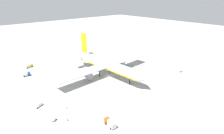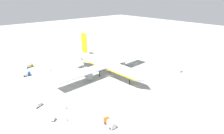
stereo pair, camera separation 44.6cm
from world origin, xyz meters
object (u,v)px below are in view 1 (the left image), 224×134
(baggage_cart_1, at_px, (54,119))
(ground_worker_1, at_px, (67,119))
(service_van, at_px, (38,105))
(ground_worker_0, at_px, (112,134))
(service_truck_2, at_px, (110,123))
(airliner, at_px, (107,65))
(service_truck_0, at_px, (29,66))
(ground_worker_3, at_px, (67,107))
(traffic_cone_0, at_px, (49,73))
(traffic_cone_1, at_px, (37,71))
(baggage_cart_0, at_px, (181,71))
(traffic_cone_2, at_px, (51,69))
(ground_worker_2, at_px, (50,70))
(service_truck_1, at_px, (27,74))
(traffic_cone_3, at_px, (131,117))

(baggage_cart_1, bearing_deg, ground_worker_1, 47.65)
(service_van, distance_m, ground_worker_0, 42.98)
(service_truck_2, height_order, baggage_cart_1, service_truck_2)
(service_truck_2, height_order, ground_worker_0, service_truck_2)
(airliner, height_order, service_truck_0, airliner)
(ground_worker_3, bearing_deg, traffic_cone_0, 164.96)
(airliner, relative_size, traffic_cone_1, 141.95)
(service_van, bearing_deg, airliner, 99.06)
(service_truck_0, distance_m, baggage_cart_0, 115.95)
(traffic_cone_1, bearing_deg, airliner, 40.76)
(service_truck_2, relative_size, traffic_cone_2, 11.94)
(airliner, bearing_deg, service_truck_0, -144.87)
(service_van, distance_m, traffic_cone_2, 52.10)
(ground_worker_3, height_order, traffic_cone_2, ground_worker_3)
(ground_worker_3, relative_size, traffic_cone_1, 3.09)
(ground_worker_1, xyz_separation_m, traffic_cone_2, (-64.67, 21.95, -0.61))
(service_van, bearing_deg, baggage_cart_0, 76.43)
(service_van, height_order, ground_worker_3, service_van)
(airliner, distance_m, traffic_cone_0, 42.34)
(airliner, xyz_separation_m, ground_worker_0, (49.07, -38.55, -6.76))
(ground_worker_2, relative_size, traffic_cone_2, 3.12)
(service_truck_0, bearing_deg, ground_worker_2, 26.26)
(service_truck_1, distance_m, traffic_cone_3, 83.31)
(airliner, height_order, service_truck_1, airliner)
(ground_worker_3, height_order, traffic_cone_3, ground_worker_3)
(airliner, distance_m, baggage_cart_1, 57.43)
(service_truck_1, bearing_deg, ground_worker_0, 3.11)
(traffic_cone_3, bearing_deg, traffic_cone_2, -178.93)
(airliner, distance_m, service_van, 53.29)
(baggage_cart_0, bearing_deg, service_truck_0, -135.72)
(ground_worker_1, height_order, traffic_cone_3, ground_worker_1)
(traffic_cone_1, bearing_deg, service_truck_0, -171.05)
(service_truck_1, height_order, ground_worker_0, service_truck_1)
(baggage_cart_0, distance_m, traffic_cone_2, 97.53)
(airliner, height_order, traffic_cone_0, airliner)
(traffic_cone_0, bearing_deg, baggage_cart_1, -22.38)
(ground_worker_3, height_order, traffic_cone_1, ground_worker_3)
(ground_worker_2, relative_size, ground_worker_3, 1.01)
(service_truck_2, bearing_deg, service_truck_1, -174.18)
(service_truck_2, bearing_deg, ground_worker_3, -162.96)
(service_truck_0, height_order, traffic_cone_2, service_truck_0)
(ground_worker_2, bearing_deg, service_van, -31.27)
(airliner, relative_size, traffic_cone_2, 141.95)
(service_truck_0, xyz_separation_m, service_truck_2, (95.44, 1.01, 0.19))
(service_truck_2, bearing_deg, ground_worker_0, -35.87)
(ground_worker_0, bearing_deg, ground_worker_3, -172.26)
(service_van, distance_m, ground_worker_3, 14.95)
(ground_worker_0, bearing_deg, service_truck_2, 144.13)
(service_truck_2, distance_m, traffic_cone_0, 74.18)
(traffic_cone_3, bearing_deg, service_truck_2, -97.22)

